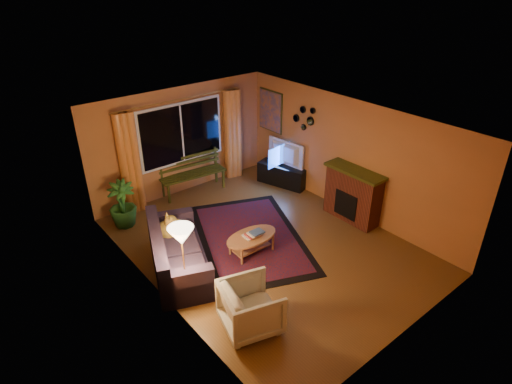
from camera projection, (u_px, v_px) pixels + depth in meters
floor at (266, 245)px, 8.35m from camera, size 4.50×6.00×0.02m
ceiling at (267, 122)px, 7.15m from camera, size 4.50×6.00×0.02m
wall_back at (181, 141)px, 9.80m from camera, size 4.50×0.02×2.50m
wall_left at (154, 232)px, 6.49m from camera, size 0.02×6.00×2.50m
wall_right at (348, 157)px, 9.01m from camera, size 0.02×6.00×2.50m
window at (182, 133)px, 9.66m from camera, size 2.00×0.02×1.30m
curtain_rod at (180, 99)px, 9.25m from camera, size 3.20×0.03×0.03m
curtain_left at (129, 163)px, 9.02m from camera, size 0.36×0.36×2.24m
curtain_right at (232, 135)px, 10.52m from camera, size 0.36×0.36×2.24m
bench at (194, 183)px, 10.15m from camera, size 1.61×0.64×0.47m
potted_plant at (122, 204)px, 8.75m from camera, size 0.69×0.69×0.99m
sofa at (178, 250)px, 7.50m from camera, size 1.56×2.21×0.82m
dog at (167, 228)px, 7.73m from camera, size 0.44×0.50×0.45m
armchair at (251, 305)px, 6.29m from camera, size 0.96×0.99×0.84m
floor_lamp at (184, 266)px, 6.63m from camera, size 0.30×0.30×1.42m
rug at (250, 238)px, 8.55m from camera, size 2.99×3.59×0.02m
coffee_table at (252, 244)px, 8.03m from camera, size 1.08×1.08×0.38m
tv_console at (282, 175)px, 10.50m from camera, size 0.76×1.29×0.51m
television at (283, 154)px, 10.24m from camera, size 0.28×1.06×0.60m
fireplace at (353, 196)px, 8.95m from camera, size 0.40×1.20×1.10m
mirror_cluster at (304, 117)px, 9.61m from camera, size 0.06×0.60×0.56m
painting at (270, 111)px, 10.47m from camera, size 0.04×0.76×0.96m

